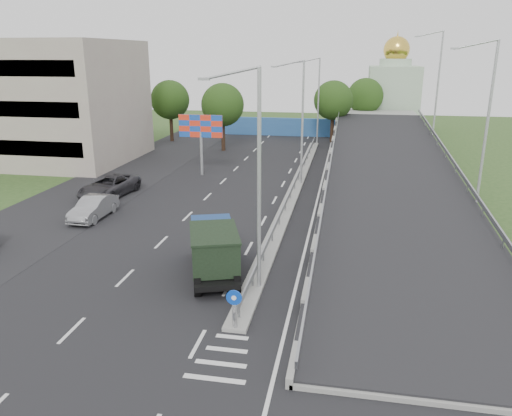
% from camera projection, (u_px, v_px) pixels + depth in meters
% --- Properties ---
extents(ground, '(160.00, 160.00, 0.00)m').
position_uv_depth(ground, '(221.00, 363.00, 18.10)').
color(ground, '#2D4C1E').
rests_on(ground, ground).
extents(road_surface, '(26.00, 90.00, 0.04)m').
position_uv_depth(road_surface, '(249.00, 203.00, 37.40)').
color(road_surface, black).
rests_on(road_surface, ground).
extents(parking_strip, '(8.00, 90.00, 0.05)m').
position_uv_depth(parking_strip, '(89.00, 194.00, 39.67)').
color(parking_strip, black).
rests_on(parking_strip, ground).
extents(median, '(1.00, 44.00, 0.20)m').
position_uv_depth(median, '(295.00, 190.00, 40.59)').
color(median, gray).
rests_on(median, ground).
extents(overpass_ramp, '(10.00, 50.00, 3.50)m').
position_uv_depth(overpass_ramp, '(391.00, 174.00, 38.79)').
color(overpass_ramp, gray).
rests_on(overpass_ramp, ground).
extents(median_guardrail, '(0.09, 44.00, 0.71)m').
position_uv_depth(median_guardrail, '(295.00, 182.00, 40.40)').
color(median_guardrail, gray).
rests_on(median_guardrail, median).
extents(sign_bollard, '(0.64, 0.23, 1.67)m').
position_uv_depth(sign_bollard, '(234.00, 309.00, 19.83)').
color(sign_bollard, black).
rests_on(sign_bollard, median).
extents(lamp_post_near, '(2.74, 0.18, 10.08)m').
position_uv_depth(lamp_post_near, '(255.00, 170.00, 21.98)').
color(lamp_post_near, '#B2B5B7').
rests_on(lamp_post_near, median).
extents(lamp_post_mid, '(2.74, 0.18, 10.08)m').
position_uv_depth(lamp_post_mid, '(300.00, 116.00, 40.75)').
color(lamp_post_mid, '#B2B5B7').
rests_on(lamp_post_mid, median).
extents(lamp_post_far, '(2.74, 0.18, 10.08)m').
position_uv_depth(lamp_post_far, '(317.00, 96.00, 59.53)').
color(lamp_post_far, '#B2B5B7').
rests_on(lamp_post_far, median).
extents(beige_building, '(24.00, 14.00, 12.00)m').
position_uv_depth(beige_building, '(16.00, 101.00, 51.60)').
color(beige_building, '#A8968D').
rests_on(beige_building, ground).
extents(blue_wall, '(30.00, 0.50, 2.40)m').
position_uv_depth(blue_wall, '(288.00, 127.00, 67.25)').
color(blue_wall, '#2A599D').
rests_on(blue_wall, ground).
extents(church, '(7.00, 7.00, 13.80)m').
position_uv_depth(church, '(393.00, 93.00, 71.08)').
color(church, '#B2CCAD').
rests_on(church, ground).
extents(billboard, '(4.00, 0.24, 5.50)m').
position_uv_depth(billboard, '(201.00, 130.00, 44.71)').
color(billboard, '#B2B5B7').
rests_on(billboard, ground).
extents(tree_left_mid, '(4.80, 4.80, 7.60)m').
position_uv_depth(tree_left_mid, '(223.00, 105.00, 55.85)').
color(tree_left_mid, black).
rests_on(tree_left_mid, ground).
extents(tree_median_far, '(4.80, 4.80, 7.60)m').
position_uv_depth(tree_median_far, '(333.00, 100.00, 61.26)').
color(tree_median_far, black).
rests_on(tree_median_far, ground).
extents(tree_left_far, '(4.80, 4.80, 7.60)m').
position_uv_depth(tree_left_far, '(170.00, 100.00, 61.95)').
color(tree_left_far, black).
rests_on(tree_left_far, ground).
extents(tree_ramp_far, '(4.80, 4.80, 7.60)m').
position_uv_depth(tree_ramp_far, '(365.00, 96.00, 67.13)').
color(tree_ramp_far, black).
rests_on(tree_ramp_far, ground).
extents(dump_truck, '(3.86, 6.18, 2.56)m').
position_uv_depth(dump_truck, '(214.00, 248.00, 24.97)').
color(dump_truck, black).
rests_on(dump_truck, ground).
extents(parked_car_b, '(1.64, 4.57, 1.50)m').
position_uv_depth(parked_car_b, '(94.00, 208.00, 33.73)').
color(parked_car_b, gray).
rests_on(parked_car_b, ground).
extents(parked_car_c, '(3.38, 6.12, 1.62)m').
position_uv_depth(parked_car_c, '(109.00, 186.00, 38.93)').
color(parked_car_c, '#2F2E33').
rests_on(parked_car_c, ground).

